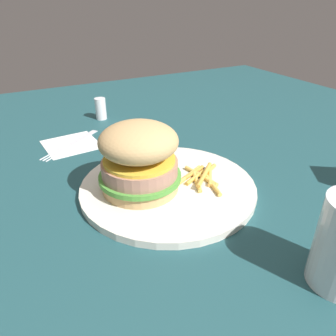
{
  "coord_description": "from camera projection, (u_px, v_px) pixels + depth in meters",
  "views": [
    {
      "loc": [
        -0.22,
        -0.38,
        0.29
      ],
      "look_at": [
        -0.01,
        0.03,
        0.04
      ],
      "focal_mm": 34.36,
      "sensor_mm": 36.0,
      "label": 1
    }
  ],
  "objects": [
    {
      "name": "ground_plane",
      "position": [
        181.0,
        197.0,
        0.52
      ],
      "size": [
        1.6,
        1.6,
        0.0
      ],
      "primitive_type": "plane",
      "color": "#1E474C"
    },
    {
      "name": "plate",
      "position": [
        168.0,
        187.0,
        0.54
      ],
      "size": [
        0.29,
        0.29,
        0.01
      ],
      "primitive_type": "cylinder",
      "color": "silver",
      "rests_on": "ground_plane"
    },
    {
      "name": "sandwich",
      "position": [
        139.0,
        158.0,
        0.5
      ],
      "size": [
        0.13,
        0.13,
        0.11
      ],
      "color": "tan",
      "rests_on": "plate"
    },
    {
      "name": "fries_pile",
      "position": [
        200.0,
        177.0,
        0.55
      ],
      "size": [
        0.1,
        0.1,
        0.01
      ],
      "color": "#E5B251",
      "rests_on": "plate"
    },
    {
      "name": "napkin",
      "position": [
        71.0,
        144.0,
        0.7
      ],
      "size": [
        0.12,
        0.12,
        0.0
      ],
      "primitive_type": "cube",
      "rotation": [
        0.0,
        0.0,
        0.08
      ],
      "color": "white",
      "rests_on": "ground_plane"
    },
    {
      "name": "fork",
      "position": [
        71.0,
        143.0,
        0.7
      ],
      "size": [
        0.15,
        0.12,
        0.0
      ],
      "color": "silver",
      "rests_on": "napkin"
    },
    {
      "name": "salt_shaker",
      "position": [
        100.0,
        109.0,
        0.83
      ],
      "size": [
        0.03,
        0.03,
        0.06
      ],
      "primitive_type": "cylinder",
      "color": "white",
      "rests_on": "ground_plane"
    }
  ]
}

